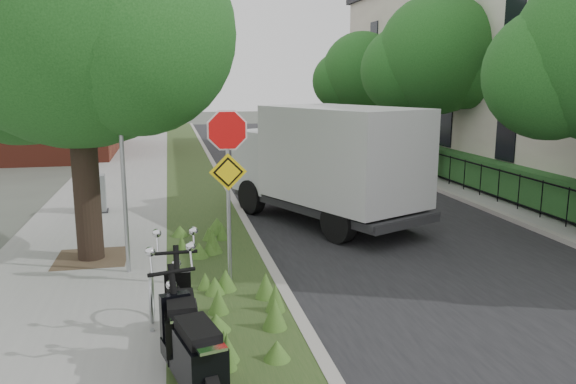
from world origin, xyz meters
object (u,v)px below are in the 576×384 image
utility_cabinet (93,194)px  box_truck (328,159)px  sign_assembly (228,163)px  scooter_near (181,329)px  scooter_far (194,360)px

utility_cabinet → box_truck: bearing=-18.8°
sign_assembly → scooter_near: 3.23m
scooter_near → scooter_far: 0.85m
sign_assembly → utility_cabinet: size_ratio=3.12×
scooter_far → box_truck: size_ratio=0.32×
sign_assembly → utility_cabinet: bearing=115.2°
sign_assembly → scooter_far: 3.91m
box_truck → utility_cabinet: bearing=161.2°
scooter_near → utility_cabinet: bearing=103.5°
scooter_far → utility_cabinet: 10.20m
scooter_near → utility_cabinet: size_ratio=1.92×
sign_assembly → scooter_near: sign_assembly is taller
scooter_far → utility_cabinet: bearing=103.1°
utility_cabinet → scooter_near: bearing=-76.5°
sign_assembly → utility_cabinet: 7.41m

